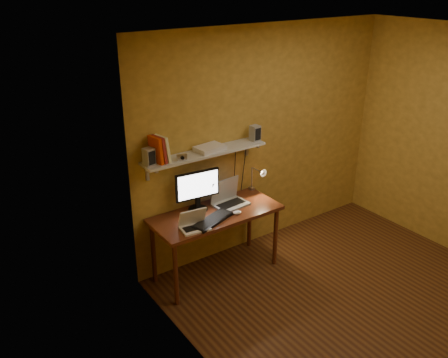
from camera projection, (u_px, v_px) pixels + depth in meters
room at (376, 187)px, 4.29m from camera, size 3.44×3.24×2.64m
desk at (216, 219)px, 5.04m from camera, size 1.40×0.60×0.75m
wall_shelf at (205, 153)px, 4.91m from camera, size 1.40×0.25×0.21m
monitor at (198, 189)px, 4.96m from camera, size 0.49×0.23×0.44m
laptop at (228, 198)px, 5.17m from camera, size 0.39×0.29×0.28m
netbook at (194, 223)px, 4.68m from camera, size 0.30×0.24×0.20m
keyboard at (213, 220)px, 4.82m from camera, size 0.53×0.32×0.03m
mouse at (237, 213)px, 4.97m from camera, size 0.10×0.08×0.03m
desk_lamp at (258, 176)px, 5.36m from camera, size 0.09×0.23×0.38m
speaker_left at (149, 157)px, 4.53m from camera, size 0.11×0.11×0.17m
speaker_right at (255, 133)px, 5.19m from camera, size 0.10×0.10×0.17m
books at (159, 149)px, 4.58m from camera, size 0.17×0.19×0.27m
shelf_camera at (182, 157)px, 4.67m from camera, size 0.11×0.06×0.06m
router at (210, 148)px, 4.93m from camera, size 0.32×0.24×0.05m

